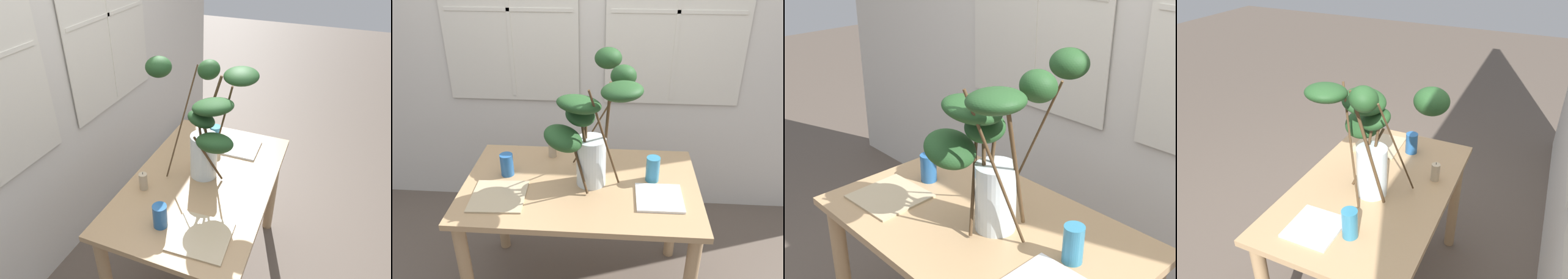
% 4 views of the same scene
% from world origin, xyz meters
% --- Properties ---
extents(back_wall_with_windows, '(4.83, 0.14, 2.95)m').
position_xyz_m(back_wall_with_windows, '(-0.00, 0.99, 1.48)').
color(back_wall_with_windows, beige).
rests_on(back_wall_with_windows, ground).
extents(dining_table, '(1.25, 0.78, 0.78)m').
position_xyz_m(dining_table, '(0.00, 0.00, 0.64)').
color(dining_table, tan).
rests_on(dining_table, ground).
extents(vase_with_branches, '(0.55, 0.67, 0.67)m').
position_xyz_m(vase_with_branches, '(0.06, 0.00, 1.13)').
color(vase_with_branches, silver).
rests_on(vase_with_branches, dining_table).
extents(drinking_glass_blue_left, '(0.07, 0.07, 0.13)m').
position_xyz_m(drinking_glass_blue_left, '(-0.41, 0.06, 0.84)').
color(drinking_glass_blue_left, '#235693').
rests_on(drinking_glass_blue_left, dining_table).
extents(drinking_glass_blue_right, '(0.07, 0.07, 0.14)m').
position_xyz_m(drinking_glass_blue_right, '(0.38, 0.06, 0.85)').
color(drinking_glass_blue_right, teal).
rests_on(drinking_glass_blue_right, dining_table).
extents(plate_square_left, '(0.29, 0.29, 0.01)m').
position_xyz_m(plate_square_left, '(-0.41, -0.15, 0.78)').
color(plate_square_left, tan).
rests_on(plate_square_left, dining_table).
extents(pillar_candle, '(0.05, 0.05, 0.11)m').
position_xyz_m(pillar_candle, '(-0.19, 0.28, 0.83)').
color(pillar_candle, tan).
rests_on(pillar_candle, dining_table).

